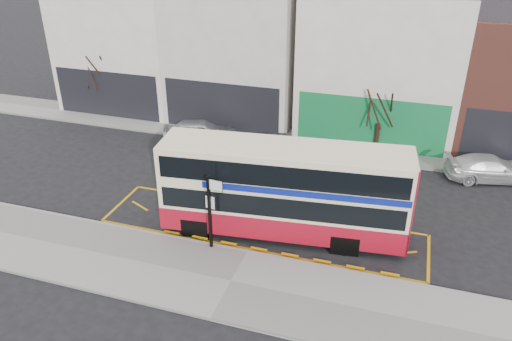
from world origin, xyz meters
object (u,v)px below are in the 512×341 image
(double_decker_bus, at_px, (285,190))
(car_grey, at_px, (285,148))
(car_silver, at_px, (200,132))
(bus_stop_post, at_px, (211,206))
(street_tree_left, at_px, (98,61))
(street_tree_right, at_px, (382,98))
(car_white, at_px, (490,168))

(double_decker_bus, relative_size, car_grey, 2.74)
(double_decker_bus, height_order, car_silver, double_decker_bus)
(double_decker_bus, bearing_deg, bus_stop_post, -146.01)
(car_grey, height_order, street_tree_left, street_tree_left)
(street_tree_left, bearing_deg, bus_stop_post, -43.31)
(double_decker_bus, height_order, street_tree_right, street_tree_right)
(car_silver, relative_size, car_grey, 1.16)
(bus_stop_post, relative_size, street_tree_left, 0.60)
(street_tree_left, bearing_deg, car_grey, -12.19)
(car_silver, xyz_separation_m, car_grey, (5.27, -0.40, -0.12))
(double_decker_bus, distance_m, street_tree_left, 18.25)
(car_silver, height_order, street_tree_left, street_tree_left)
(bus_stop_post, relative_size, car_white, 0.73)
(car_grey, distance_m, car_white, 10.67)
(double_decker_bus, relative_size, street_tree_right, 2.13)
(double_decker_bus, height_order, bus_stop_post, double_decker_bus)
(street_tree_left, bearing_deg, double_decker_bus, -33.29)
(car_grey, xyz_separation_m, car_white, (10.64, 0.78, 0.02))
(car_silver, bearing_deg, car_grey, -113.20)
(bus_stop_post, xyz_separation_m, car_silver, (-4.64, 9.55, -1.34))
(street_tree_left, bearing_deg, car_white, -5.01)
(double_decker_bus, bearing_deg, street_tree_left, 140.35)
(car_grey, bearing_deg, car_white, -89.51)
(double_decker_bus, distance_m, car_grey, 7.47)
(double_decker_bus, relative_size, car_white, 2.33)
(car_grey, relative_size, street_tree_left, 0.70)
(bus_stop_post, distance_m, car_silver, 10.70)
(car_white, height_order, street_tree_left, street_tree_left)
(car_white, relative_size, street_tree_left, 0.82)
(street_tree_left, bearing_deg, car_silver, -17.04)
(car_silver, relative_size, street_tree_left, 0.81)
(double_decker_bus, bearing_deg, car_silver, 126.98)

